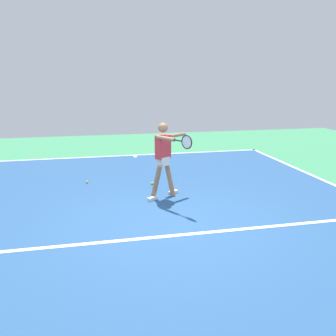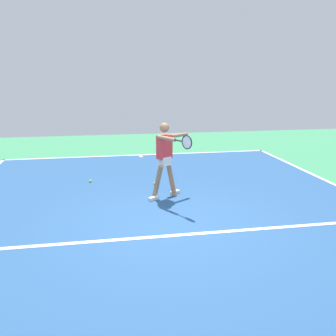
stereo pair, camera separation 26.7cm
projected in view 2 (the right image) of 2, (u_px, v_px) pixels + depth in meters
ground_plane at (172, 225)px, 6.56m from camera, size 22.17×22.17×0.00m
court_surface at (172, 225)px, 6.56m from camera, size 9.34×12.62×0.00m
court_line_baseline_near at (140, 155)px, 12.53m from camera, size 9.34×0.10×0.01m
court_line_service at (177, 235)px, 6.14m from camera, size 7.01×0.10×0.01m
court_line_centre_mark at (141, 156)px, 12.34m from camera, size 0.10×0.30×0.01m
tennis_player at (166, 155)px, 7.87m from camera, size 1.03×1.38×1.74m
tennis_ball_by_sideline at (91, 181)px, 9.25m from camera, size 0.07×0.07×0.07m
tennis_ball_far_corner at (155, 183)px, 9.07m from camera, size 0.07×0.07×0.07m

